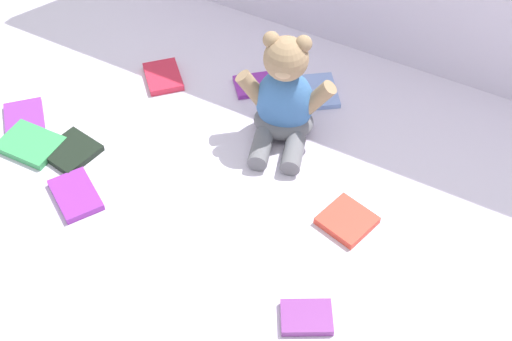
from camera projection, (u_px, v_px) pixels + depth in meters
name	position (u px, v px, depth m)	size (l,w,h in m)	color
ground_plane	(287.00, 175.00, 1.52)	(3.20, 3.20, 0.00)	silver
teddy_bear	(284.00, 100.00, 1.54)	(0.22, 0.22, 0.26)	#3F72B2
book_case_1	(76.00, 195.00, 1.48)	(0.08, 0.12, 0.01)	purple
book_case_2	(347.00, 221.00, 1.43)	(0.09, 0.10, 0.02)	#DB402E
book_case_3	(259.00, 84.00, 1.71)	(0.08, 0.12, 0.01)	purple
book_case_4	(31.00, 144.00, 1.57)	(0.10, 0.13, 0.02)	#3BA158
book_case_5	(316.00, 92.00, 1.69)	(0.10, 0.12, 0.01)	#87A3E2
book_case_6	(307.00, 317.00, 1.28)	(0.07, 0.09, 0.02)	#81378B
book_case_8	(71.00, 151.00, 1.56)	(0.10, 0.10, 0.01)	black
book_case_9	(24.00, 118.00, 1.63)	(0.09, 0.11, 0.01)	purple
book_case_10	(163.00, 77.00, 1.73)	(0.08, 0.11, 0.02)	red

